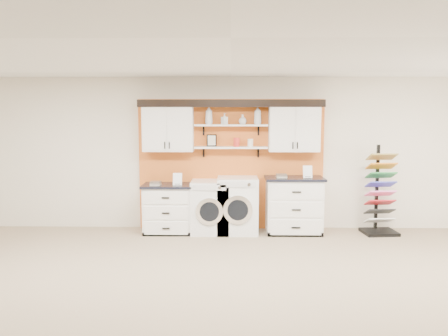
{
  "coord_description": "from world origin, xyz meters",
  "views": [
    {
      "loc": [
        0.01,
        -4.07,
        2.09
      ],
      "look_at": [
        -0.1,
        2.3,
        1.33
      ],
      "focal_mm": 35.0,
      "sensor_mm": 36.0,
      "label": 1
    }
  ],
  "objects_px": {
    "base_cabinet_left": "(168,208)",
    "dryer": "(238,205)",
    "sample_rack": "(380,205)",
    "washer": "(210,207)",
    "base_cabinet_right": "(294,205)"
  },
  "relations": [
    {
      "from": "base_cabinet_left",
      "to": "washer",
      "type": "distance_m",
      "value": 0.76
    },
    {
      "from": "base_cabinet_left",
      "to": "base_cabinet_right",
      "type": "relative_size",
      "value": 0.87
    },
    {
      "from": "base_cabinet_left",
      "to": "dryer",
      "type": "bearing_deg",
      "value": -0.16
    },
    {
      "from": "base_cabinet_left",
      "to": "washer",
      "type": "height_order",
      "value": "washer"
    },
    {
      "from": "dryer",
      "to": "sample_rack",
      "type": "xyz_separation_m",
      "value": [
        2.53,
        -0.02,
        0.01
      ]
    },
    {
      "from": "base_cabinet_left",
      "to": "sample_rack",
      "type": "distance_m",
      "value": 3.79
    },
    {
      "from": "sample_rack",
      "to": "dryer",
      "type": "bearing_deg",
      "value": 174.48
    },
    {
      "from": "dryer",
      "to": "washer",
      "type": "bearing_deg",
      "value": 180.0
    },
    {
      "from": "washer",
      "to": "dryer",
      "type": "distance_m",
      "value": 0.49
    },
    {
      "from": "base_cabinet_left",
      "to": "sample_rack",
      "type": "bearing_deg",
      "value": -0.34
    },
    {
      "from": "base_cabinet_right",
      "to": "dryer",
      "type": "relative_size",
      "value": 1.03
    },
    {
      "from": "washer",
      "to": "sample_rack",
      "type": "xyz_separation_m",
      "value": [
        3.03,
        -0.02,
        0.04
      ]
    },
    {
      "from": "base_cabinet_left",
      "to": "sample_rack",
      "type": "relative_size",
      "value": 0.57
    },
    {
      "from": "dryer",
      "to": "base_cabinet_left",
      "type": "bearing_deg",
      "value": 179.84
    },
    {
      "from": "base_cabinet_left",
      "to": "dryer",
      "type": "distance_m",
      "value": 1.25
    }
  ]
}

